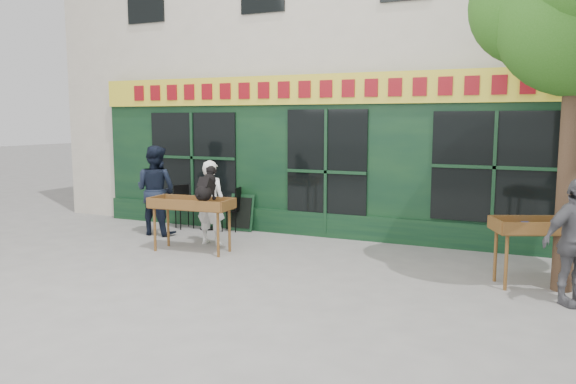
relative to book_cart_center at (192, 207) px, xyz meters
The scene contains 13 objects.
ground 1.98m from the book_cart_center, ahead, with size 80.00×80.00×0.00m, color slate.
building 7.38m from the book_cart_center, 72.88° to the left, with size 14.00×7.26×10.00m.
book_cart_center is the anchor object (origin of this frame).
dog 0.59m from the book_cart_center, ahead, with size 0.34×0.60×0.60m, color black, non-canonical shape.
woman 0.65m from the book_cart_center, 90.00° to the left, with size 0.59×0.39×1.63m, color white.
book_cart_right 5.89m from the book_cart_center, ahead, with size 1.62×1.15×0.99m.
man_right 6.20m from the book_cart_center, ahead, with size 0.97×0.40×1.66m, color #535358.
bistro_table 2.10m from the book_cart_center, 114.32° to the left, with size 0.60×0.60×0.76m.
bistro_chair_left 2.39m from the book_cart_center, 128.70° to the left, with size 0.50×0.50×0.95m.
bistro_chair_right 2.00m from the book_cart_center, 96.41° to the left, with size 0.43×0.42×0.95m.
potted_plant 2.09m from the book_cart_center, 114.32° to the left, with size 0.16×0.11×0.31m, color gray.
man_left 1.86m from the book_cart_center, 147.31° to the left, with size 0.91×0.71×1.87m, color black.
chalkboard 2.09m from the book_cart_center, 92.84° to the left, with size 0.56×0.20×0.79m.
Camera 1 is at (3.93, -8.31, 2.40)m, focal length 35.00 mm.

